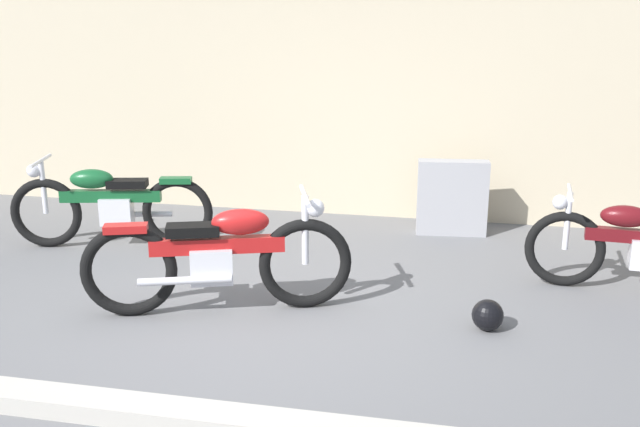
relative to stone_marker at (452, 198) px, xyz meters
name	(u,v)px	position (x,y,z in m)	size (l,w,h in m)	color
ground_plane	(242,324)	(-1.53, -2.69, -0.41)	(40.00, 40.00, 0.00)	slate
building_wall	(325,82)	(-1.53, 0.66, 1.14)	(18.00, 0.30, 3.09)	beige
curb_strip	(169,414)	(-1.53, -4.12, -0.35)	(18.00, 0.24, 0.12)	#B7B2A8
stone_marker	(452,198)	(0.00, 0.00, 0.00)	(0.75, 0.20, 0.82)	#9E9EA3
helmet	(488,315)	(0.36, -2.40, -0.29)	(0.24, 0.24, 0.24)	black
motorcycle_red	(220,257)	(-1.77, -2.48, 0.06)	(2.09, 0.91, 0.98)	black
motorcycle_green	(110,205)	(-3.42, -1.13, 0.04)	(2.03, 0.71, 0.93)	black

